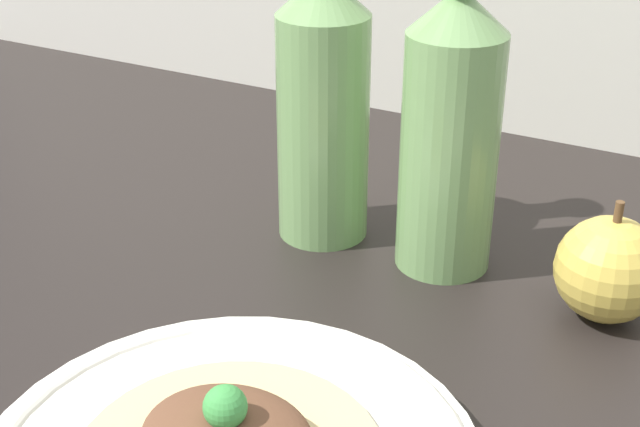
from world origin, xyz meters
TOP-DOWN VIEW (x-y plane):
  - cider_bottle_left at (-13.84, 21.43)cm, footprint 7.82×7.82cm
  - cider_bottle_right at (-2.53, 21.43)cm, footprint 7.82×7.82cm
  - apple at (11.17, 19.58)cm, footprint 8.06×8.06cm

SIDE VIEW (x-z plane):
  - apple at x=11.17cm, z-range -0.76..8.84cm
  - cider_bottle_left at x=-13.84cm, z-range -2.65..27.21cm
  - cider_bottle_right at x=-2.53cm, z-range -2.65..27.21cm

